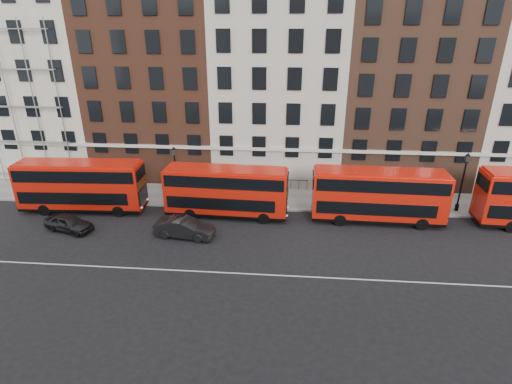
# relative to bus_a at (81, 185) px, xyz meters

# --- Properties ---
(ground) EXTENTS (120.00, 120.00, 0.00)m
(ground) POSITION_rel_bus_a_xyz_m (16.77, -6.59, -2.44)
(ground) COLOR black
(ground) RESTS_ON ground
(pavement) EXTENTS (80.00, 5.00, 0.15)m
(pavement) POSITION_rel_bus_a_xyz_m (16.77, 3.91, -2.36)
(pavement) COLOR gray
(pavement) RESTS_ON ground
(kerb) EXTENTS (80.00, 0.30, 0.16)m
(kerb) POSITION_rel_bus_a_xyz_m (16.77, 1.41, -2.36)
(kerb) COLOR gray
(kerb) RESTS_ON ground
(road_centre_line) EXTENTS (70.00, 0.12, 0.01)m
(road_centre_line) POSITION_rel_bus_a_xyz_m (16.77, -8.59, -2.43)
(road_centre_line) COLOR white
(road_centre_line) RESTS_ON ground
(building_terrace) EXTENTS (64.00, 11.95, 22.00)m
(building_terrace) POSITION_rel_bus_a_xyz_m (16.46, 11.29, 7.80)
(building_terrace) COLOR #B4AC9C
(building_terrace) RESTS_ON ground
(bus_a) EXTENTS (10.92, 3.10, 4.54)m
(bus_a) POSITION_rel_bus_a_xyz_m (0.00, 0.00, 0.00)
(bus_a) COLOR red
(bus_a) RESTS_ON ground
(bus_b) EXTENTS (10.52, 2.97, 4.37)m
(bus_b) POSITION_rel_bus_a_xyz_m (12.83, 0.00, -0.09)
(bus_b) COLOR red
(bus_b) RESTS_ON ground
(bus_c) EXTENTS (10.87, 2.88, 4.54)m
(bus_c) POSITION_rel_bus_a_xyz_m (25.51, 0.00, -0.00)
(bus_c) COLOR red
(bus_c) RESTS_ON ground
(car_rear) EXTENTS (4.35, 2.68, 1.38)m
(car_rear) POSITION_rel_bus_a_xyz_m (0.59, -3.77, -1.74)
(car_rear) COLOR black
(car_rear) RESTS_ON ground
(car_front) EXTENTS (4.82, 2.18, 1.53)m
(car_front) POSITION_rel_bus_a_xyz_m (10.12, -3.92, -1.67)
(car_front) COLOR black
(car_front) RESTS_ON ground
(lamp_post_left) EXTENTS (0.44, 0.44, 5.33)m
(lamp_post_left) POSITION_rel_bus_a_xyz_m (7.93, 2.17, 0.64)
(lamp_post_left) COLOR black
(lamp_post_left) RESTS_ON pavement
(lamp_post_right) EXTENTS (0.44, 0.44, 5.33)m
(lamp_post_right) POSITION_rel_bus_a_xyz_m (33.06, 2.43, 0.64)
(lamp_post_right) COLOR black
(lamp_post_right) RESTS_ON pavement
(iron_railings) EXTENTS (6.60, 0.06, 1.00)m
(iron_railings) POSITION_rel_bus_a_xyz_m (16.77, 6.11, -1.79)
(iron_railings) COLOR black
(iron_railings) RESTS_ON pavement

